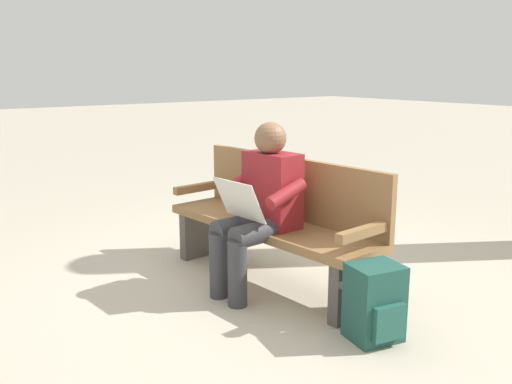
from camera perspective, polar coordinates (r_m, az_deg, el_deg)
The scene contains 4 objects.
ground_plane at distance 4.16m, azimuth 1.32°, elevation -9.08°, with size 40.00×40.00×0.00m, color #B7AD99.
bench_near at distance 4.06m, azimuth 2.09°, elevation -2.80°, with size 1.83×0.63×0.90m.
person_seated at distance 3.80m, azimuth 0.43°, elevation -1.20°, with size 0.59×0.60×1.18m.
backpack at distance 3.32m, azimuth 12.07°, elevation -11.05°, with size 0.33×0.33×0.45m.
Camera 1 is at (-3.05, 2.37, 1.53)m, focal length 39.13 mm.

